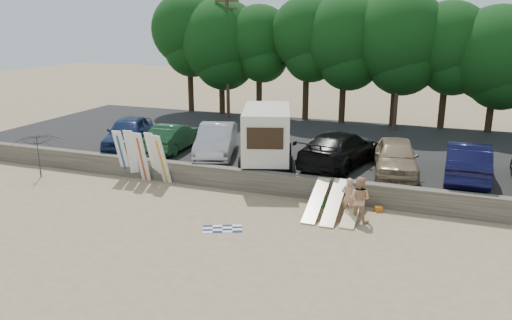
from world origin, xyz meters
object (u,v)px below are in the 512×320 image
Objects in this scene: car_5 at (468,161)px; beach_umbrella at (40,156)px; box_trailer at (266,133)px; car_3 at (340,149)px; beachgoer_b at (359,199)px; car_4 at (396,157)px; car_2 at (216,140)px; beachgoer_a at (349,197)px; car_0 at (129,132)px; car_1 at (173,137)px; cooler at (320,203)px.

car_5 reaches higher than beach_umbrella.
box_trailer is 11.47m from beach_umbrella.
box_trailer reaches higher than car_3.
car_3 reaches higher than beachgoer_b.
car_5 is (3.13, 0.20, 0.05)m from car_4.
car_3 is at bearing -1.98° from box_trailer.
car_3 is (6.54, 0.45, 0.03)m from car_2.
car_4 is 4.70m from beachgoer_a.
car_2 is at bearing -18.28° from car_0.
beach_umbrella is (-7.67, -4.56, -0.43)m from car_2.
car_0 is 0.85× the size of car_3.
car_1 is 15.16m from car_5.
box_trailer reaches higher than beach_umbrella.
car_0 reaches higher than car_2.
car_4 is 17.56m from beach_umbrella.
car_3 is 4.42m from cooler.
car_1 is at bearing 171.17° from car_4.
car_4 is 3.14m from car_5.
car_3 reaches higher than car_4.
car_1 is (-5.77, 0.82, -0.85)m from box_trailer.
box_trailer is 1.02× the size of car_4.
car_2 is 6.55m from car_3.
car_3 is (11.98, 0.52, 0.00)m from car_0.
car_0 is 5.04m from beach_umbrella.
car_0 is at bearing -6.02° from beachgoer_b.
beachgoer_b is (0.47, -0.35, 0.11)m from beachgoer_a.
beachgoer_b is 16.02m from beach_umbrella.
cooler is (-2.70, -3.80, -1.36)m from car_4.
car_5 is at bearing -168.53° from car_3.
car_5 is 7.21m from cooler.
beachgoer_b is at bearing 52.17° from car_5.
beachgoer_b is 0.75× the size of beach_umbrella.
beachgoer_a reaches higher than cooler.
car_2 is at bearing 152.43° from box_trailer.
beachgoer_b is at bearing 122.58° from car_3.
car_1 is (2.68, 0.35, -0.13)m from car_0.
beachgoer_a is (4.87, -3.84, -1.47)m from box_trailer.
car_3 is 15.80× the size of cooler.
cooler is at bearing 103.65° from car_3.
car_0 is at bearing 15.77° from car_3.
box_trailer is at bearing -25.47° from beachgoer_b.
car_0 is 13.46× the size of cooler.
box_trailer is 5.24m from cooler.
beachgoer_a is at bearing -46.27° from car_2.
car_0 is 12.63m from cooler.
car_0 is at bearing 63.65° from beach_umbrella.
cooler is 14.29m from beach_umbrella.
car_2 is at bearing 2.44° from car_5.
car_4 is (14.71, 0.12, -0.05)m from car_0.
car_1 is at bearing 1.15° from car_5.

